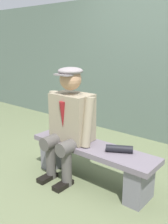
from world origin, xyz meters
TOP-DOWN VIEW (x-y plane):
  - ground_plane at (0.00, 0.00)m, footprint 30.00×30.00m
  - bench at (0.00, 0.00)m, footprint 1.45×0.37m
  - seated_man at (0.28, 0.05)m, footprint 0.61×0.56m
  - rolled_magazine at (-0.31, -0.04)m, footprint 0.27×0.20m
  - stadium_wall at (0.00, -1.67)m, footprint 12.00×0.24m

SIDE VIEW (x-z plane):
  - ground_plane at x=0.00m, z-range 0.00..0.00m
  - bench at x=0.00m, z-range 0.06..0.48m
  - rolled_magazine at x=-0.31m, z-range 0.42..0.50m
  - seated_man at x=0.28m, z-range 0.06..1.29m
  - stadium_wall at x=0.00m, z-range 0.00..2.16m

